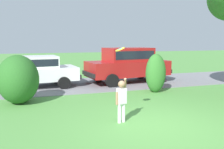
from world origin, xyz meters
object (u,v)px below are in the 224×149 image
(parked_sedan, at_px, (35,71))
(parked_suv, at_px, (128,63))
(frisbee, at_px, (120,49))
(child_thrower, at_px, (122,98))

(parked_sedan, relative_size, parked_suv, 0.93)
(parked_sedan, xyz_separation_m, frisbee, (2.23, -5.93, 1.23))
(parked_suv, bearing_deg, frisbee, -114.34)
(parked_sedan, height_order, parked_suv, parked_suv)
(child_thrower, relative_size, frisbee, 4.58)
(parked_suv, bearing_deg, parked_sedan, 179.15)
(parked_sedan, distance_m, child_thrower, 6.57)
(parked_sedan, bearing_deg, parked_suv, -0.85)
(child_thrower, bearing_deg, parked_sedan, 109.42)
(parked_suv, height_order, frisbee, frisbee)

